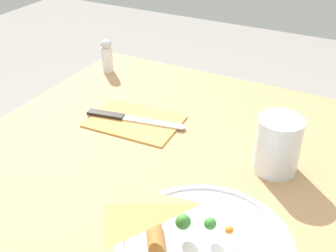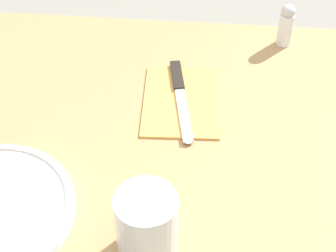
{
  "view_description": "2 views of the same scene",
  "coord_description": "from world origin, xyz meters",
  "px_view_note": "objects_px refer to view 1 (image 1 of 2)",
  "views": [
    {
      "loc": [
        0.24,
        -0.52,
        1.2
      ],
      "look_at": [
        -0.1,
        0.12,
        0.75
      ],
      "focal_mm": 45.0,
      "sensor_mm": 36.0,
      "label": 1
    },
    {
      "loc": [
        0.51,
        0.18,
        1.32
      ],
      "look_at": [
        -0.09,
        0.12,
        0.76
      ],
      "focal_mm": 55.0,
      "sensor_mm": 36.0,
      "label": 2
    }
  ],
  "objects_px": {
    "napkin_folded": "(135,121)",
    "salt_shaker": "(107,55)",
    "milk_glass": "(277,146)",
    "butter_knife": "(129,118)",
    "plate_pizza": "(203,244)",
    "dining_table": "(183,229)"
  },
  "relations": [
    {
      "from": "milk_glass",
      "to": "butter_knife",
      "type": "bearing_deg",
      "value": 176.54
    },
    {
      "from": "napkin_folded",
      "to": "butter_knife",
      "type": "xyz_separation_m",
      "value": [
        -0.01,
        -0.0,
        0.0
      ]
    },
    {
      "from": "dining_table",
      "to": "plate_pizza",
      "type": "bearing_deg",
      "value": -54.52
    },
    {
      "from": "dining_table",
      "to": "plate_pizza",
      "type": "distance_m",
      "value": 0.2
    },
    {
      "from": "salt_shaker",
      "to": "dining_table",
      "type": "bearing_deg",
      "value": -40.4
    },
    {
      "from": "plate_pizza",
      "to": "milk_glass",
      "type": "xyz_separation_m",
      "value": [
        0.04,
        0.24,
        0.04
      ]
    },
    {
      "from": "dining_table",
      "to": "salt_shaker",
      "type": "xyz_separation_m",
      "value": [
        -0.39,
        0.33,
        0.16
      ]
    },
    {
      "from": "plate_pizza",
      "to": "milk_glass",
      "type": "distance_m",
      "value": 0.24
    },
    {
      "from": "milk_glass",
      "to": "salt_shaker",
      "type": "xyz_separation_m",
      "value": [
        -0.51,
        0.22,
        -0.0
      ]
    },
    {
      "from": "butter_knife",
      "to": "plate_pizza",
      "type": "bearing_deg",
      "value": -52.59
    },
    {
      "from": "napkin_folded",
      "to": "butter_knife",
      "type": "distance_m",
      "value": 0.01
    },
    {
      "from": "milk_glass",
      "to": "napkin_folded",
      "type": "height_order",
      "value": "milk_glass"
    },
    {
      "from": "dining_table",
      "to": "napkin_folded",
      "type": "bearing_deg",
      "value": 143.64
    },
    {
      "from": "milk_glass",
      "to": "salt_shaker",
      "type": "relative_size",
      "value": 1.18
    },
    {
      "from": "dining_table",
      "to": "butter_knife",
      "type": "height_order",
      "value": "butter_knife"
    },
    {
      "from": "napkin_folded",
      "to": "salt_shaker",
      "type": "distance_m",
      "value": 0.28
    },
    {
      "from": "plate_pizza",
      "to": "butter_knife",
      "type": "distance_m",
      "value": 0.38
    },
    {
      "from": "dining_table",
      "to": "salt_shaker",
      "type": "relative_size",
      "value": 10.2
    },
    {
      "from": "napkin_folded",
      "to": "dining_table",
      "type": "bearing_deg",
      "value": -36.36
    },
    {
      "from": "napkin_folded",
      "to": "salt_shaker",
      "type": "height_order",
      "value": "salt_shaker"
    },
    {
      "from": "plate_pizza",
      "to": "salt_shaker",
      "type": "bearing_deg",
      "value": 136.37
    },
    {
      "from": "milk_glass",
      "to": "salt_shaker",
      "type": "distance_m",
      "value": 0.56
    }
  ]
}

